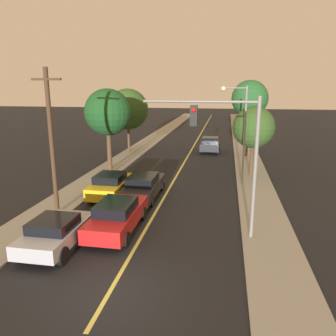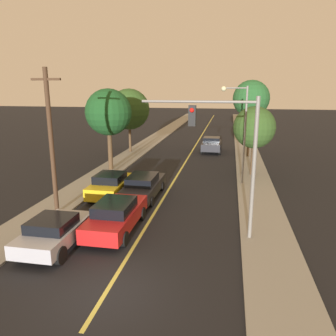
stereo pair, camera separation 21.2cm
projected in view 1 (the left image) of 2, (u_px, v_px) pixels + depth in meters
The scene contains 16 objects.
ground_plane at pixel (110, 292), 11.28m from camera, with size 200.00×200.00×0.00m, color black.
road_surface at pixel (199, 138), 45.68m from camera, with size 9.32×80.00×0.01m.
sidewalk_left at pixel (157, 136), 46.67m from camera, with size 2.50×80.00×0.12m.
sidewalk_right at pixel (242, 138), 44.66m from camera, with size 2.50×80.00×0.12m.
car_near_lane_front at pixel (117, 215), 15.90m from camera, with size 1.98×4.92×1.56m.
car_near_lane_second at pixel (143, 186), 20.79m from camera, with size 2.00×5.11×1.50m.
car_outer_lane_front at pixel (56, 232), 14.17m from camera, with size 2.04×4.01×1.44m.
car_outer_lane_second at pixel (111, 185), 20.88m from camera, with size 2.02×4.26×1.56m.
car_far_oncoming at pixel (210, 144), 35.39m from camera, with size 2.08×3.93×1.60m.
traffic_signal_mast at pixel (230, 144), 14.37m from camera, with size 5.11×0.42×6.40m.
streetlamp_right at pixel (239, 122), 22.84m from camera, with size 1.84×0.36×6.84m.
utility_pole_left at pixel (51, 141), 17.13m from camera, with size 1.60×0.24×7.74m.
tree_left_near at pixel (128, 109), 34.09m from camera, with size 4.24×4.24×6.61m.
tree_left_far at pixel (108, 113), 26.50m from camera, with size 3.78×3.78×6.66m.
tree_right_near at pixel (254, 127), 25.18m from camera, with size 3.22×3.22×5.36m.
tree_right_far at pixel (250, 99), 31.61m from camera, with size 3.51×3.51×7.43m.
Camera 1 is at (3.72, -9.40, 6.89)m, focal length 35.00 mm.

